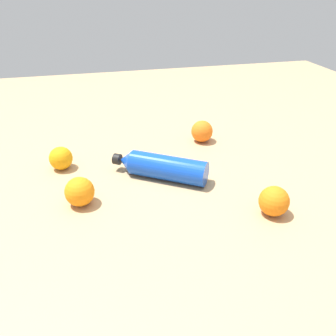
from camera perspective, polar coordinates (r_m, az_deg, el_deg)
name	(u,v)px	position (r m, az deg, el deg)	size (l,w,h in m)	color
ground_plane	(169,173)	(1.02, 0.11, -0.74)	(2.40, 2.40, 0.00)	tan
water_bottle	(161,167)	(0.98, -1.14, 0.20)	(0.20, 0.25, 0.07)	blue
orange_0	(61,158)	(1.07, -16.52, 1.49)	(0.07, 0.07, 0.07)	orange
orange_1	(80,192)	(0.89, -13.75, -3.64)	(0.07, 0.07, 0.07)	orange
orange_2	(202,131)	(1.20, 5.37, 5.78)	(0.07, 0.07, 0.07)	orange
orange_3	(274,201)	(0.87, 16.34, -5.02)	(0.07, 0.07, 0.07)	orange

